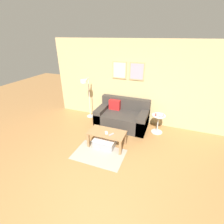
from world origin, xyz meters
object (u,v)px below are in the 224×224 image
(storage_bin, at_px, (105,142))
(floor_lamp, at_px, (86,92))
(couch, at_px, (122,117))
(coffee_table, at_px, (107,135))
(book_stack, at_px, (160,115))
(remote_control, at_px, (111,134))
(side_table, at_px, (158,122))
(cell_phone, at_px, (106,133))

(storage_bin, distance_m, floor_lamp, 1.86)
(couch, bearing_deg, coffee_table, -92.34)
(book_stack, height_order, remote_control, book_stack)
(couch, bearing_deg, side_table, -1.06)
(coffee_table, xyz_separation_m, book_stack, (1.16, 1.13, 0.25))
(coffee_table, xyz_separation_m, cell_phone, (0.00, -0.03, 0.09))
(book_stack, bearing_deg, coffee_table, -135.56)
(side_table, xyz_separation_m, remote_control, (-0.99, -1.20, 0.08))
(side_table, bearing_deg, storage_bin, -136.01)
(couch, xyz_separation_m, remote_control, (0.10, -1.22, 0.13))
(storage_bin, bearing_deg, couch, 85.29)
(couch, relative_size, floor_lamp, 1.12)
(coffee_table, bearing_deg, couch, 87.66)
(floor_lamp, relative_size, cell_phone, 9.96)
(couch, bearing_deg, cell_phone, -92.17)
(remote_control, bearing_deg, storage_bin, -164.33)
(remote_control, bearing_deg, side_table, 79.50)
(book_stack, xyz_separation_m, cell_phone, (-1.15, -1.17, -0.17))
(coffee_table, distance_m, book_stack, 1.64)
(storage_bin, height_order, side_table, side_table)
(floor_lamp, bearing_deg, remote_control, -42.69)
(coffee_table, bearing_deg, storage_bin, -159.77)
(storage_bin, relative_size, floor_lamp, 0.40)
(side_table, xyz_separation_m, book_stack, (0.01, 0.00, 0.24))
(book_stack, height_order, cell_phone, book_stack)
(remote_control, bearing_deg, couch, 123.94)
(couch, xyz_separation_m, book_stack, (1.11, -0.02, 0.29))
(side_table, bearing_deg, cell_phone, -134.34)
(storage_bin, distance_m, side_table, 1.67)
(storage_bin, height_order, remote_control, remote_control)
(couch, height_order, remote_control, couch)
(coffee_table, relative_size, floor_lamp, 0.67)
(floor_lamp, xyz_separation_m, cell_phone, (1.19, -1.20, -0.55))
(book_stack, bearing_deg, couch, 179.03)
(coffee_table, height_order, cell_phone, cell_phone)
(floor_lamp, height_order, remote_control, floor_lamp)
(floor_lamp, height_order, cell_phone, floor_lamp)
(couch, distance_m, storage_bin, 1.19)
(floor_lamp, bearing_deg, side_table, -0.88)
(storage_bin, relative_size, cell_phone, 3.98)
(coffee_table, relative_size, book_stack, 3.86)
(coffee_table, relative_size, side_table, 1.66)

